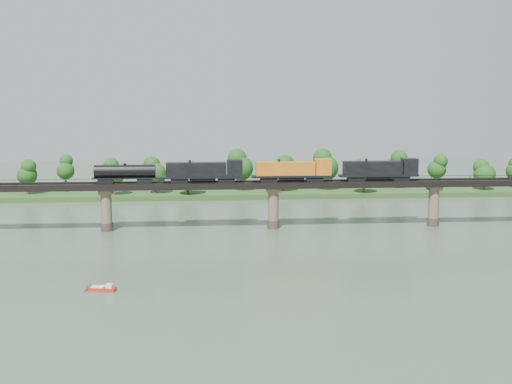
{
  "coord_description": "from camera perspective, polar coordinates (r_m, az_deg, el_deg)",
  "views": [
    {
      "loc": [
        -15.99,
        -122.71,
        31.97
      ],
      "look_at": [
        -4.21,
        30.0,
        9.0
      ],
      "focal_mm": 45.0,
      "sensor_mm": 36.0,
      "label": 1
    }
  ],
  "objects": [
    {
      "name": "bridge_superstructure",
      "position": [
        154.86,
        1.55,
        1.04
      ],
      "size": [
        220.0,
        4.9,
        0.75
      ],
      "color": "black",
      "rests_on": "bridge"
    },
    {
      "name": "bridge",
      "position": [
        155.81,
        1.54,
        -1.27
      ],
      "size": [
        236.0,
        30.0,
        11.5
      ],
      "color": "#473A2D",
      "rests_on": "ground"
    },
    {
      "name": "far_treeline",
      "position": [
        204.69,
        -2.21,
        2.03
      ],
      "size": [
        289.06,
        17.54,
        13.6
      ],
      "color": "#382619",
      "rests_on": "far_bank"
    },
    {
      "name": "ground",
      "position": [
        127.81,
        2.93,
        -5.97
      ],
      "size": [
        400.0,
        400.0,
        0.0
      ],
      "primitive_type": "plane",
      "color": "#3B4B3B",
      "rests_on": "ground"
    },
    {
      "name": "motorboat",
      "position": [
        110.39,
        -13.46,
        -8.32
      ],
      "size": [
        4.56,
        2.35,
        1.22
      ],
      "rotation": [
        0.0,
        0.0,
        -0.19
      ],
      "color": "#AF2E14",
      "rests_on": "ground"
    },
    {
      "name": "freight_train",
      "position": [
        154.34,
        0.62,
        1.87
      ],
      "size": [
        78.5,
        3.06,
        5.4
      ],
      "color": "black",
      "rests_on": "bridge"
    },
    {
      "name": "far_bank",
      "position": [
        210.64,
        -0.01,
        0.02
      ],
      "size": [
        300.0,
        24.0,
        1.6
      ],
      "primitive_type": "cube",
      "color": "#26471C",
      "rests_on": "ground"
    }
  ]
}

